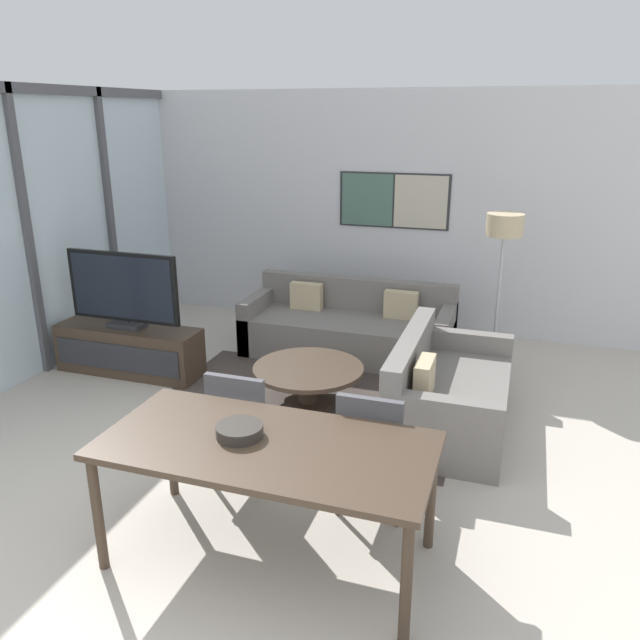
{
  "coord_description": "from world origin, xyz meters",
  "views": [
    {
      "loc": [
        1.63,
        -2.21,
        2.54
      ],
      "look_at": [
        0.13,
        2.31,
        0.95
      ],
      "focal_mm": 35.0,
      "sensor_mm": 36.0,
      "label": 1
    }
  ],
  "objects_px": {
    "television": "(123,290)",
    "fruit_bowl": "(239,430)",
    "dining_chair_left": "(244,419)",
    "sofa_side": "(442,396)",
    "floor_lamp": "(504,237)",
    "dining_table": "(267,454)",
    "tv_console": "(129,350)",
    "dining_chair_centre": "(373,442)",
    "sofa_main": "(350,329)",
    "coffee_table": "(308,376)"
  },
  "relations": [
    {
      "from": "coffee_table",
      "to": "dining_chair_centre",
      "type": "bearing_deg",
      "value": -55.82
    },
    {
      "from": "coffee_table",
      "to": "fruit_bowl",
      "type": "xyz_separation_m",
      "value": [
        0.29,
        -2.0,
        0.54
      ]
    },
    {
      "from": "dining_table",
      "to": "floor_lamp",
      "type": "relative_size",
      "value": 1.19
    },
    {
      "from": "coffee_table",
      "to": "floor_lamp",
      "type": "bearing_deg",
      "value": 44.02
    },
    {
      "from": "sofa_side",
      "to": "fruit_bowl",
      "type": "xyz_separation_m",
      "value": [
        -0.92,
        -1.98,
        0.55
      ]
    },
    {
      "from": "sofa_main",
      "to": "fruit_bowl",
      "type": "bearing_deg",
      "value": -85.11
    },
    {
      "from": "dining_chair_left",
      "to": "television",
      "type": "bearing_deg",
      "value": 143.46
    },
    {
      "from": "television",
      "to": "sofa_side",
      "type": "distance_m",
      "value": 3.24
    },
    {
      "from": "dining_chair_left",
      "to": "floor_lamp",
      "type": "xyz_separation_m",
      "value": [
        1.54,
        2.82,
        0.86
      ]
    },
    {
      "from": "dining_table",
      "to": "floor_lamp",
      "type": "height_order",
      "value": "floor_lamp"
    },
    {
      "from": "television",
      "to": "floor_lamp",
      "type": "relative_size",
      "value": 0.76
    },
    {
      "from": "fruit_bowl",
      "to": "tv_console",
      "type": "bearing_deg",
      "value": 136.83
    },
    {
      "from": "sofa_side",
      "to": "coffee_table",
      "type": "distance_m",
      "value": 1.21
    },
    {
      "from": "sofa_main",
      "to": "dining_chair_left",
      "type": "height_order",
      "value": "dining_chair_left"
    },
    {
      "from": "tv_console",
      "to": "sofa_main",
      "type": "bearing_deg",
      "value": 32.52
    },
    {
      "from": "sofa_side",
      "to": "television",
      "type": "bearing_deg",
      "value": 87.43
    },
    {
      "from": "sofa_side",
      "to": "dining_chair_left",
      "type": "bearing_deg",
      "value": 137.45
    },
    {
      "from": "dining_chair_left",
      "to": "dining_chair_centre",
      "type": "bearing_deg",
      "value": -1.86
    },
    {
      "from": "fruit_bowl",
      "to": "dining_chair_centre",
      "type": "bearing_deg",
      "value": 44.54
    },
    {
      "from": "sofa_main",
      "to": "sofa_side",
      "type": "height_order",
      "value": "same"
    },
    {
      "from": "sofa_side",
      "to": "fruit_bowl",
      "type": "bearing_deg",
      "value": 155.13
    },
    {
      "from": "dining_chair_left",
      "to": "coffee_table",
      "type": "bearing_deg",
      "value": 89.91
    },
    {
      "from": "coffee_table",
      "to": "fruit_bowl",
      "type": "distance_m",
      "value": 2.09
    },
    {
      "from": "television",
      "to": "dining_chair_left",
      "type": "bearing_deg",
      "value": -36.54
    },
    {
      "from": "tv_console",
      "to": "fruit_bowl",
      "type": "distance_m",
      "value": 3.15
    },
    {
      "from": "dining_table",
      "to": "dining_chair_centre",
      "type": "relative_size",
      "value": 2.16
    },
    {
      "from": "television",
      "to": "dining_chair_centre",
      "type": "height_order",
      "value": "television"
    },
    {
      "from": "tv_console",
      "to": "sofa_side",
      "type": "relative_size",
      "value": 0.92
    },
    {
      "from": "dining_chair_left",
      "to": "fruit_bowl",
      "type": "bearing_deg",
      "value": -66.26
    },
    {
      "from": "coffee_table",
      "to": "fruit_bowl",
      "type": "bearing_deg",
      "value": -81.79
    },
    {
      "from": "television",
      "to": "fruit_bowl",
      "type": "distance_m",
      "value": 3.1
    },
    {
      "from": "dining_table",
      "to": "tv_console",
      "type": "bearing_deg",
      "value": 138.7
    },
    {
      "from": "dining_table",
      "to": "dining_chair_left",
      "type": "relative_size",
      "value": 2.16
    },
    {
      "from": "sofa_side",
      "to": "fruit_bowl",
      "type": "height_order",
      "value": "fruit_bowl"
    },
    {
      "from": "dining_chair_centre",
      "to": "fruit_bowl",
      "type": "distance_m",
      "value": 0.95
    },
    {
      "from": "sofa_main",
      "to": "floor_lamp",
      "type": "relative_size",
      "value": 1.4
    },
    {
      "from": "sofa_main",
      "to": "floor_lamp",
      "type": "bearing_deg",
      "value": 4.06
    },
    {
      "from": "dining_table",
      "to": "fruit_bowl",
      "type": "relative_size",
      "value": 6.89
    },
    {
      "from": "dining_table",
      "to": "dining_chair_left",
      "type": "height_order",
      "value": "dining_chair_left"
    },
    {
      "from": "tv_console",
      "to": "television",
      "type": "distance_m",
      "value": 0.63
    },
    {
      "from": "floor_lamp",
      "to": "fruit_bowl",
      "type": "bearing_deg",
      "value": -109.66
    },
    {
      "from": "dining_chair_centre",
      "to": "dining_table",
      "type": "bearing_deg",
      "value": -125.64
    },
    {
      "from": "dining_table",
      "to": "fruit_bowl",
      "type": "bearing_deg",
      "value": 173.8
    },
    {
      "from": "tv_console",
      "to": "floor_lamp",
      "type": "distance_m",
      "value": 3.93
    },
    {
      "from": "coffee_table",
      "to": "floor_lamp",
      "type": "distance_m",
      "value": 2.4
    },
    {
      "from": "coffee_table",
      "to": "dining_chair_left",
      "type": "distance_m",
      "value": 1.36
    },
    {
      "from": "sofa_main",
      "to": "dining_table",
      "type": "bearing_deg",
      "value": -82.21
    },
    {
      "from": "television",
      "to": "sofa_main",
      "type": "relative_size",
      "value": 0.54
    },
    {
      "from": "sofa_side",
      "to": "sofa_main",
      "type": "bearing_deg",
      "value": 40.78
    },
    {
      "from": "tv_console",
      "to": "floor_lamp",
      "type": "xyz_separation_m",
      "value": [
        3.5,
        1.37,
        1.13
      ]
    }
  ]
}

